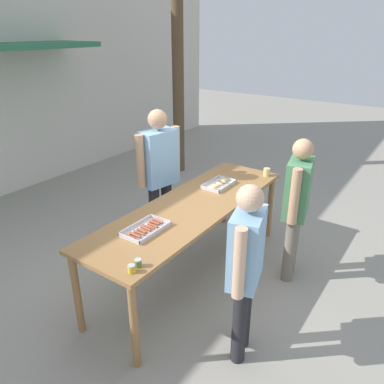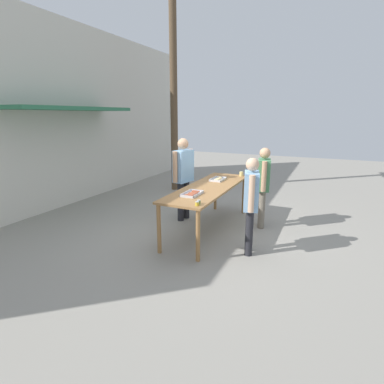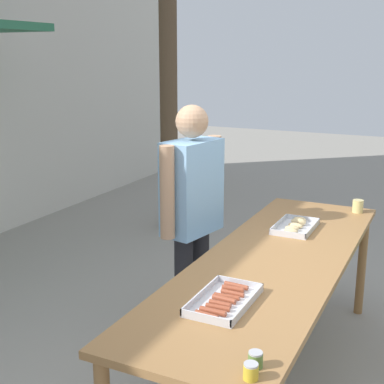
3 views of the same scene
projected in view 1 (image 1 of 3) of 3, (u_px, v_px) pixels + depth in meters
ground_plane at (192, 274)px, 4.40m from camera, size 24.00×24.00×0.00m
serving_table at (192, 212)px, 4.07m from camera, size 2.79×0.84×0.90m
food_tray_sausages at (145, 229)px, 3.51m from camera, size 0.46×0.26×0.04m
food_tray_buns at (219, 184)px, 4.51m from camera, size 0.41×0.26×0.06m
condiment_jar_mustard at (132, 269)px, 2.91m from camera, size 0.06×0.06×0.07m
condiment_jar_ketchup at (138, 263)px, 2.98m from camera, size 0.06×0.06×0.07m
beer_cup at (267, 172)px, 4.80m from camera, size 0.09×0.09×0.10m
person_server_behind_table at (159, 168)px, 4.61m from camera, size 0.65×0.33×1.79m
person_customer_holding_hotdog at (246, 261)px, 2.96m from camera, size 0.58×0.32×1.61m
person_customer_with_cup at (297, 199)px, 3.99m from camera, size 0.61×0.32×1.64m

